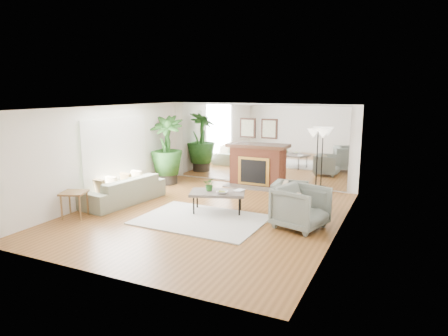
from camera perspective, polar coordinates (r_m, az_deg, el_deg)
The scene contains 18 objects.
ground at distance 9.49m, azimuth -2.50°, elevation -6.66°, with size 7.00×7.00×0.00m, color brown.
wall_left at distance 10.89m, azimuth -16.65°, elevation 1.94°, with size 0.02×7.00×2.50m, color white.
wall_right at distance 8.26m, azimuth 16.14°, elevation -0.81°, with size 0.02×7.00×2.50m, color white.
wall_back at distance 12.35m, azimuth 4.98°, elevation 3.38°, with size 6.00×0.02×2.50m, color white.
mirror_panel at distance 12.33m, azimuth 4.95°, elevation 3.37°, with size 5.40×0.04×2.40m, color silver.
window_panel at distance 11.15m, azimuth -15.20°, elevation 2.74°, with size 0.04×2.40×1.50m, color #B2E09E.
fireplace at distance 12.23m, azimuth 4.56°, elevation 0.51°, with size 1.85×0.83×2.05m.
area_rug at distance 9.09m, azimuth -3.28°, elevation -7.38°, with size 2.77×1.98×0.03m, color silver.
coffee_table at distance 9.52m, azimuth -0.93°, elevation -3.65°, with size 1.46×1.14×0.51m.
sofa at distance 10.72m, azimuth -14.21°, elevation -3.04°, with size 2.32×0.91×0.68m, color gray.
armchair_back at distance 9.81m, azimuth 9.39°, elevation -4.03°, with size 0.77×0.79×0.72m, color slate.
armchair_front at distance 8.62m, azimuth 10.90°, elevation -5.56°, with size 0.96×0.99×0.90m, color slate.
side_table at distance 9.77m, azimuth -20.64°, elevation -3.76°, with size 0.69×0.69×0.61m.
potted_ficus at distance 12.50m, azimuth -8.19°, elevation 2.86°, with size 1.25×1.25×2.12m.
floor_lamp at distance 11.42m, azimuth 13.26°, elevation 4.09°, with size 0.60×0.33×1.83m.
tabletop_plant at distance 9.56m, azimuth -2.06°, elevation -2.35°, with size 0.29×0.25×0.32m, color #326A27.
fruit_bowl at distance 9.32m, azimuth -0.28°, elevation -3.48°, with size 0.27×0.27×0.07m, color brown.
book at distance 9.65m, azimuth 1.72°, elevation -3.12°, with size 0.19×0.26×0.02m, color brown.
Camera 1 is at (4.21, -8.01, 2.88)m, focal length 32.00 mm.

